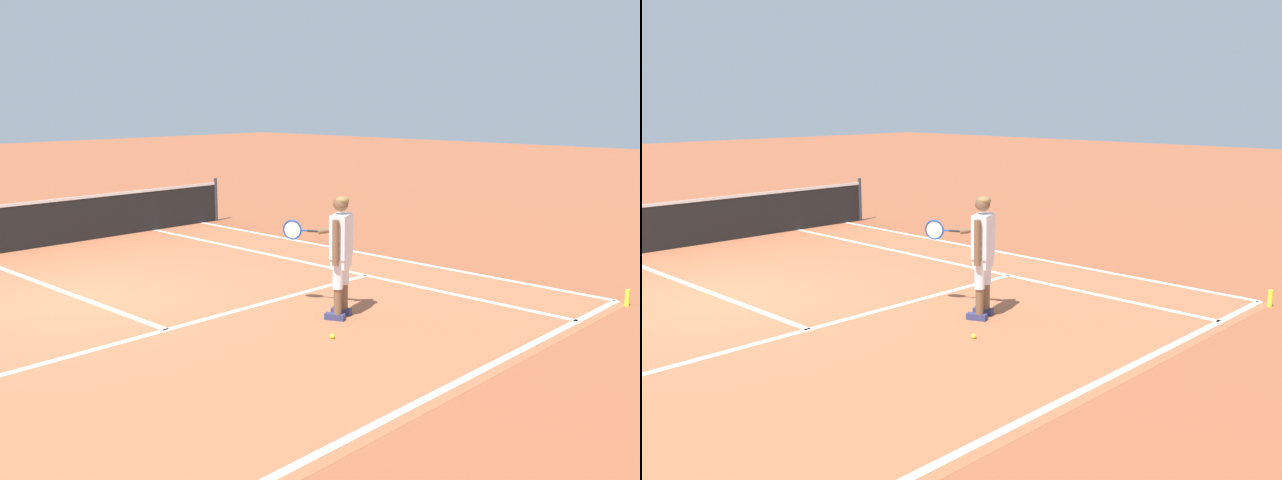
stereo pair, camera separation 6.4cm
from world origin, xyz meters
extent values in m
plane|color=#9E5133|center=(0.00, 0.00, 0.00)|extent=(80.00, 80.00, 0.00)
cube|color=#B2603D|center=(0.00, -0.85, 0.00)|extent=(10.98, 10.58, 0.00)
cube|color=white|center=(0.00, -5.95, 0.00)|extent=(10.98, 0.10, 0.01)
cube|color=white|center=(0.00, -2.16, 0.00)|extent=(8.23, 0.10, 0.01)
cube|color=white|center=(0.00, 1.04, 0.00)|extent=(0.10, 6.40, 0.01)
cube|color=white|center=(4.12, -0.85, 0.00)|extent=(0.10, 10.18, 0.01)
cube|color=white|center=(5.49, -0.85, 0.00)|extent=(0.10, 10.18, 0.01)
cylinder|color=#333338|center=(5.94, 4.24, 0.54)|extent=(0.08, 0.08, 1.07)
cube|color=navy|center=(1.86, -3.48, 0.04)|extent=(0.21, 0.30, 0.09)
cube|color=navy|center=(2.12, -3.37, 0.04)|extent=(0.21, 0.30, 0.09)
cylinder|color=brown|center=(1.88, -3.52, 0.27)|extent=(0.11, 0.11, 0.36)
cylinder|color=silver|center=(1.88, -3.52, 0.66)|extent=(0.14, 0.14, 0.41)
cylinder|color=brown|center=(2.13, -3.41, 0.27)|extent=(0.11, 0.11, 0.36)
cylinder|color=silver|center=(2.13, -3.41, 0.66)|extent=(0.14, 0.14, 0.41)
cube|color=silver|center=(2.00, -3.46, 0.82)|extent=(0.39, 0.32, 0.20)
cube|color=white|center=(2.00, -3.46, 1.16)|extent=(0.44, 0.35, 0.60)
cylinder|color=brown|center=(1.78, -3.56, 1.11)|extent=(0.09, 0.09, 0.62)
cylinder|color=white|center=(2.21, -3.27, 1.31)|extent=(0.19, 0.28, 0.29)
cylinder|color=brown|center=(2.16, -3.07, 1.17)|extent=(0.19, 0.30, 0.14)
sphere|color=brown|center=(2.00, -3.45, 1.60)|extent=(0.21, 0.21, 0.21)
ellipsoid|color=olive|center=(2.01, -3.47, 1.66)|extent=(0.26, 0.26, 0.12)
cylinder|color=#232326|center=(2.09, -2.86, 1.14)|extent=(0.11, 0.20, 0.03)
cylinder|color=#1E479E|center=(2.03, -2.72, 1.14)|extent=(0.06, 0.10, 0.02)
torus|color=#1E479E|center=(1.96, -2.55, 1.14)|extent=(0.14, 0.28, 0.30)
cylinder|color=silver|center=(1.96, -2.55, 1.14)|extent=(0.10, 0.23, 0.25)
sphere|color=#CCE02D|center=(1.25, -3.99, 0.03)|extent=(0.07, 0.07, 0.07)
cylinder|color=yellow|center=(5.31, -6.16, 0.13)|extent=(0.07, 0.07, 0.25)
camera|label=1|loc=(-5.21, -9.87, 3.00)|focal=40.32mm
camera|label=2|loc=(-5.16, -9.91, 3.00)|focal=40.32mm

